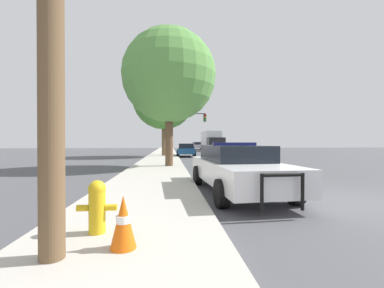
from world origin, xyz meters
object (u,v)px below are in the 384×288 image
(car_background_midblock, at_px, (186,150))
(tree_sidewalk_near, at_px, (169,76))
(box_truck, at_px, (212,140))
(fire_hydrant, at_px, (97,205))
(traffic_light, at_px, (185,124))
(car_background_oncoming, at_px, (225,149))
(car_background_distant, at_px, (197,146))
(traffic_cone, at_px, (123,222))
(tree_sidewalk_mid, at_px, (164,98))
(police_car, at_px, (236,167))

(car_background_midblock, relative_size, tree_sidewalk_near, 0.51)
(car_background_midblock, relative_size, box_truck, 0.51)
(fire_hydrant, relative_size, car_background_midblock, 0.20)
(traffic_light, xyz_separation_m, car_background_oncoming, (4.62, -0.34, -2.81))
(fire_hydrant, distance_m, car_background_distant, 44.90)
(box_truck, height_order, traffic_cone, box_truck)
(fire_hydrant, bearing_deg, car_background_distant, 81.77)
(tree_sidewalk_near, xyz_separation_m, tree_sidewalk_mid, (-0.53, 10.78, 0.52))
(fire_hydrant, bearing_deg, tree_sidewalk_mid, 88.54)
(fire_hydrant, distance_m, box_truck, 38.27)
(tree_sidewalk_near, height_order, tree_sidewalk_mid, tree_sidewalk_mid)
(traffic_light, relative_size, traffic_cone, 6.87)
(car_background_distant, relative_size, tree_sidewalk_mid, 0.51)
(tree_sidewalk_mid, height_order, traffic_cone, tree_sidewalk_mid)
(car_background_oncoming, relative_size, traffic_cone, 6.55)
(box_truck, bearing_deg, tree_sidewalk_mid, 62.98)
(car_background_distant, bearing_deg, traffic_light, -104.57)
(car_background_distant, bearing_deg, fire_hydrant, -102.27)
(box_truck, bearing_deg, car_background_distant, -79.05)
(fire_hydrant, bearing_deg, box_truck, 77.90)
(car_background_midblock, distance_m, tree_sidewalk_mid, 5.55)
(fire_hydrant, bearing_deg, car_background_midblock, 82.69)
(police_car, height_order, tree_sidewalk_mid, tree_sidewalk_mid)
(tree_sidewalk_mid, bearing_deg, car_background_distant, 75.62)
(car_background_oncoming, bearing_deg, car_background_midblock, 33.22)
(car_background_distant, bearing_deg, box_truck, -81.26)
(car_background_oncoming, xyz_separation_m, car_background_distant, (-1.01, 19.77, 0.04))
(police_car, relative_size, traffic_cone, 7.79)
(car_background_midblock, bearing_deg, tree_sidewalk_near, -95.79)
(car_background_midblock, relative_size, car_background_oncoming, 0.89)
(tree_sidewalk_mid, bearing_deg, traffic_light, 57.04)
(police_car, bearing_deg, car_background_midblock, -92.57)
(car_background_distant, relative_size, tree_sidewalk_near, 0.57)
(police_car, bearing_deg, fire_hydrant, 44.96)
(car_background_midblock, bearing_deg, tree_sidewalk_mid, -172.74)
(traffic_light, height_order, car_background_oncoming, traffic_light)
(traffic_light, relative_size, car_background_midblock, 1.18)
(police_car, xyz_separation_m, traffic_light, (-0.26, 21.53, 2.78))
(traffic_cone, bearing_deg, car_background_distant, 82.50)
(car_background_oncoming, xyz_separation_m, box_truck, (0.59, 12.74, 0.99))
(fire_hydrant, xyz_separation_m, car_background_midblock, (2.78, 21.68, 0.15))
(box_truck, xyz_separation_m, tree_sidewalk_mid, (-7.47, -15.89, 4.07))
(car_background_midblock, xyz_separation_m, box_truck, (5.24, 15.73, 1.01))
(police_car, height_order, car_background_distant, police_car)
(police_car, bearing_deg, car_background_oncoming, -105.12)
(car_background_oncoming, xyz_separation_m, tree_sidewalk_near, (-6.35, -13.93, 4.55))
(car_background_distant, bearing_deg, tree_sidewalk_near, -103.05)
(box_truck, bearing_deg, car_background_oncoming, 85.52)
(car_background_midblock, distance_m, tree_sidewalk_near, 11.98)
(box_truck, distance_m, tree_sidewalk_mid, 18.03)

